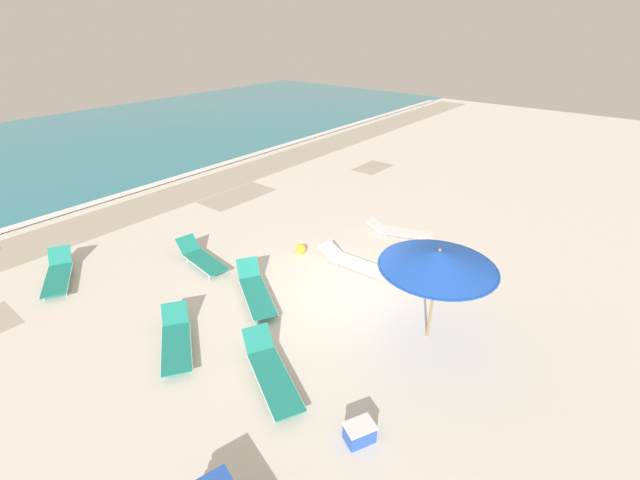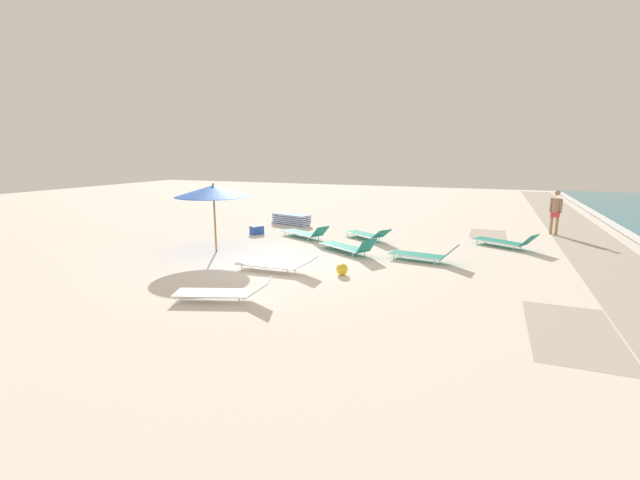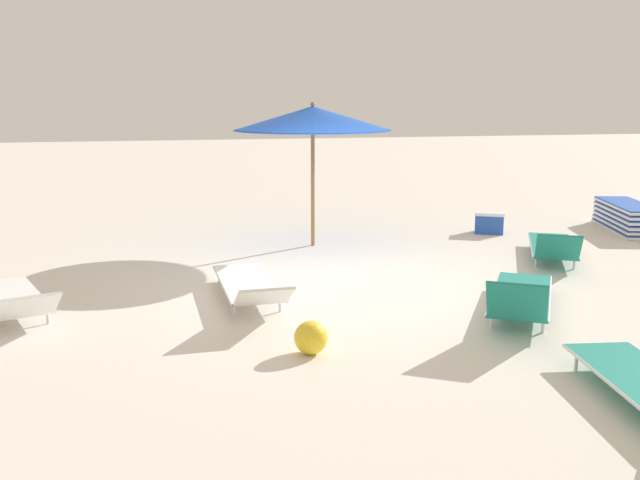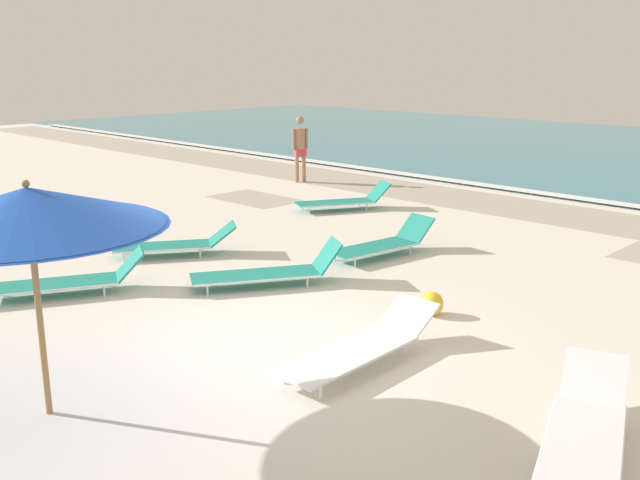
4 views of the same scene
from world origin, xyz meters
TOP-DOWN VIEW (x-y plane):
  - ground_plane at (0.00, 0.01)m, footprint 60.00×60.00m
  - beach_umbrella at (-0.20, -2.46)m, footprint 2.47×2.47m
  - lounger_stack at (-5.88, -2.43)m, footprint 1.11×2.00m
  - sun_lounger_under_umbrella at (-3.38, -0.64)m, footprint 1.55×2.24m
  - sun_lounger_beside_umbrella at (-1.44, 4.10)m, footprint 0.88×2.06m
  - sun_lounger_near_water_left at (1.18, 0.48)m, footprint 0.68×2.29m
  - sun_lounger_near_water_right at (-4.44, 6.42)m, footprint 1.54×2.12m
  - sun_lounger_mid_beach_solo at (-3.99, 1.64)m, footprint 1.65×2.04m
  - sun_lounger_mid_beach_pair_a at (3.75, 0.50)m, footprint 1.28×2.20m
  - sun_lounger_mid_beach_pair_b at (-1.61, 1.65)m, footprint 1.66×2.20m
  - beachgoer_wading_adult at (-7.73, 8.28)m, footprint 0.28×0.42m
  - beach_ball at (0.86, 2.29)m, footprint 0.32×0.32m
  - cooler_box at (-3.41, -2.78)m, footprint 0.60×0.54m

SIDE VIEW (x-z plane):
  - ground_plane at x=0.00m, z-range -0.16..0.00m
  - beach_ball at x=0.86m, z-range 0.00..0.32m
  - cooler_box at x=-3.41m, z-range 0.00..0.37m
  - sun_lounger_near_water_left at x=1.18m, z-range -0.03..0.44m
  - sun_lounger_mid_beach_pair_a at x=3.75m, z-range -0.04..0.46m
  - sun_lounger_mid_beach_solo at x=-3.99m, z-range -0.05..0.47m
  - sun_lounger_under_umbrella at x=-3.38m, z-range -0.08..0.51m
  - sun_lounger_near_water_right at x=-4.44m, z-range -0.08..0.51m
  - sun_lounger_beside_umbrella at x=-1.44m, z-range -0.07..0.51m
  - sun_lounger_mid_beach_pair_b at x=-1.61m, z-range -0.10..0.53m
  - lounger_stack at x=-5.88m, z-range 0.00..0.49m
  - beachgoer_wading_adult at x=-7.73m, z-range 0.12..1.88m
  - beach_umbrella at x=-0.20m, z-range 0.87..3.13m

